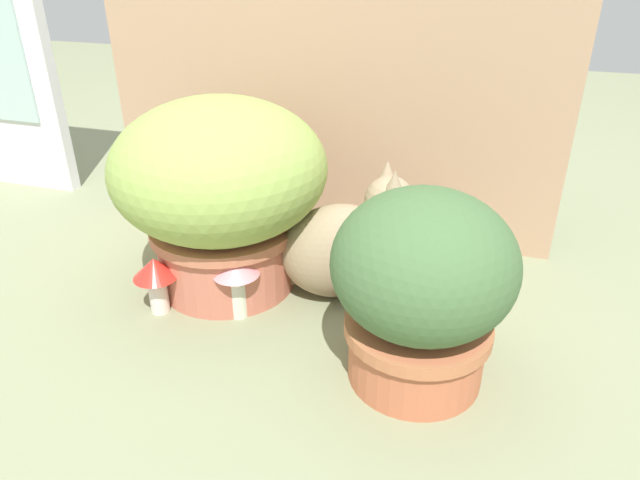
{
  "coord_description": "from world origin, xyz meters",
  "views": [
    {
      "loc": [
        0.45,
        -0.96,
        0.73
      ],
      "look_at": [
        0.14,
        0.05,
        0.18
      ],
      "focal_mm": 32.4,
      "sensor_mm": 36.0,
      "label": 1
    }
  ],
  "objects_px": {
    "mushroom_ornament_red": "(156,275)",
    "mushroom_ornament_pink": "(236,273)",
    "leafy_planter": "(422,286)",
    "cat": "(346,246)",
    "grass_planter": "(221,187)"
  },
  "relations": [
    {
      "from": "grass_planter",
      "to": "leafy_planter",
      "type": "bearing_deg",
      "value": -22.59
    },
    {
      "from": "leafy_planter",
      "to": "mushroom_ornament_red",
      "type": "relative_size",
      "value": 2.79
    },
    {
      "from": "leafy_planter",
      "to": "grass_planter",
      "type": "bearing_deg",
      "value": 157.41
    },
    {
      "from": "mushroom_ornament_pink",
      "to": "cat",
      "type": "bearing_deg",
      "value": 38.58
    },
    {
      "from": "grass_planter",
      "to": "mushroom_ornament_red",
      "type": "xyz_separation_m",
      "value": [
        -0.09,
        -0.15,
        -0.15
      ]
    },
    {
      "from": "grass_planter",
      "to": "cat",
      "type": "bearing_deg",
      "value": 8.73
    },
    {
      "from": "cat",
      "to": "mushroom_ornament_red",
      "type": "relative_size",
      "value": 2.91
    },
    {
      "from": "grass_planter",
      "to": "mushroom_ornament_red",
      "type": "relative_size",
      "value": 3.54
    },
    {
      "from": "grass_planter",
      "to": "mushroom_ornament_pink",
      "type": "height_order",
      "value": "grass_planter"
    },
    {
      "from": "cat",
      "to": "mushroom_ornament_red",
      "type": "bearing_deg",
      "value": -152.14
    },
    {
      "from": "leafy_planter",
      "to": "cat",
      "type": "bearing_deg",
      "value": 129.54
    },
    {
      "from": "grass_planter",
      "to": "cat",
      "type": "height_order",
      "value": "grass_planter"
    },
    {
      "from": "mushroom_ornament_red",
      "to": "mushroom_ornament_pink",
      "type": "relative_size",
      "value": 0.88
    },
    {
      "from": "leafy_planter",
      "to": "mushroom_ornament_pink",
      "type": "distance_m",
      "value": 0.41
    },
    {
      "from": "grass_planter",
      "to": "leafy_planter",
      "type": "relative_size",
      "value": 1.27
    }
  ]
}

